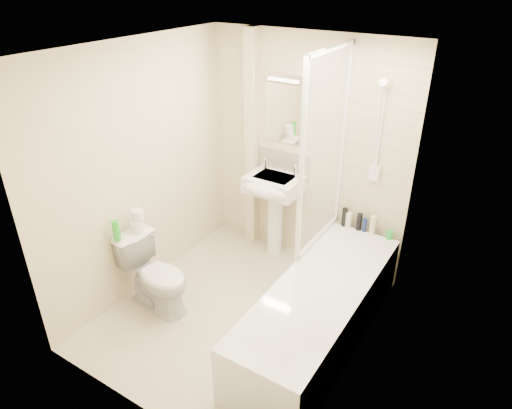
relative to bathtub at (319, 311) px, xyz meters
The scene contains 25 objects.
floor 0.81m from the bathtub, behind, with size 2.50×2.50×0.00m, color beige.
wall_back 1.64m from the bathtub, 123.41° to the left, with size 2.20×0.02×2.40m, color beige.
wall_left 2.07m from the bathtub, behind, with size 0.02×2.50×2.40m, color beige.
wall_right 0.98m from the bathtub, 17.89° to the right, with size 0.02×2.50×2.40m, color beige.
ceiling 2.24m from the bathtub, behind, with size 2.20×2.50×0.02m, color white.
tile_back 1.60m from the bathtub, 90.00° to the left, with size 0.70×0.01×1.75m, color beige.
tile_right 1.19m from the bathtub, ahead, with size 0.01×2.10×1.75m, color beige.
pipe_boxing 1.97m from the bathtub, 141.83° to the left, with size 0.12×0.12×2.40m, color beige.
splashback 1.68m from the bathtub, 131.52° to the left, with size 0.60×0.01×0.30m, color beige.
mirror 1.98m from the bathtub, 131.57° to the left, with size 0.46×0.01×0.60m, color white.
strip_light 2.23m from the bathtub, 132.16° to the left, with size 0.42×0.07×0.07m, color silver.
bathtub is the anchor object (origin of this frame).
shower_screen 1.39m from the bathtub, 117.05° to the left, with size 0.04×0.92×1.80m.
shower_fixture 1.66m from the bathtub, 90.09° to the left, with size 0.10×0.16×0.99m.
pedestal_sink 1.43m from the bathtub, 137.94° to the left, with size 0.57×0.51×1.09m.
bottle_black_a 1.13m from the bathtub, 102.51° to the left, with size 0.06×0.06×0.20m, color black.
bottle_white_a 1.12m from the bathtub, 100.09° to the left, with size 0.06×0.06×0.16m, color silver.
bottle_black_b 1.11m from the bathtub, 94.11° to the left, with size 0.06×0.06×0.18m, color black.
bottle_blue 1.10m from the bathtub, 90.86° to the left, with size 0.04×0.04×0.14m, color navy.
bottle_cream 1.11m from the bathtub, 86.41° to the left, with size 0.06×0.06×0.19m, color beige.
bottle_green 1.12m from the bathtub, 77.02° to the left, with size 0.07×0.07×0.08m, color green.
toilet 1.53m from the bathtub, 163.69° to the right, with size 0.75×0.48×0.72m, color white.
toilet_roll_lower 1.82m from the bathtub, 167.71° to the right, with size 0.10×0.10×0.11m, color white.
toilet_roll_upper 1.84m from the bathtub, 168.72° to the right, with size 0.11×0.11×0.11m, color white.
green_bottle 1.92m from the bathtub, 162.15° to the right, with size 0.06×0.06×0.20m, color green.
Camera 1 is at (1.91, -2.74, 2.93)m, focal length 32.00 mm.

